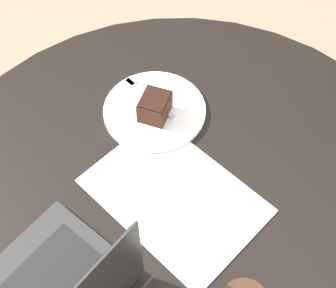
% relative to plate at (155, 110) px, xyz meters
% --- Properties ---
extents(dining_table, '(1.19, 1.19, 0.72)m').
position_rel_plate_xyz_m(dining_table, '(-0.20, 0.15, -0.13)').
color(dining_table, black).
rests_on(dining_table, ground_plane).
extents(paper_document, '(0.39, 0.29, 0.00)m').
position_rel_plate_xyz_m(paper_document, '(-0.18, 0.15, -0.00)').
color(paper_document, white).
rests_on(paper_document, dining_table).
extents(plate, '(0.25, 0.25, 0.01)m').
position_rel_plate_xyz_m(plate, '(0.00, 0.00, 0.00)').
color(plate, white).
rests_on(plate, dining_table).
extents(cake_slice, '(0.08, 0.09, 0.06)m').
position_rel_plate_xyz_m(cake_slice, '(-0.01, 0.01, 0.03)').
color(cake_slice, '#472619').
rests_on(cake_slice, plate).
extents(fork, '(0.17, 0.04, 0.00)m').
position_rel_plate_xyz_m(fork, '(0.05, -0.02, 0.01)').
color(fork, silver).
rests_on(fork, plate).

